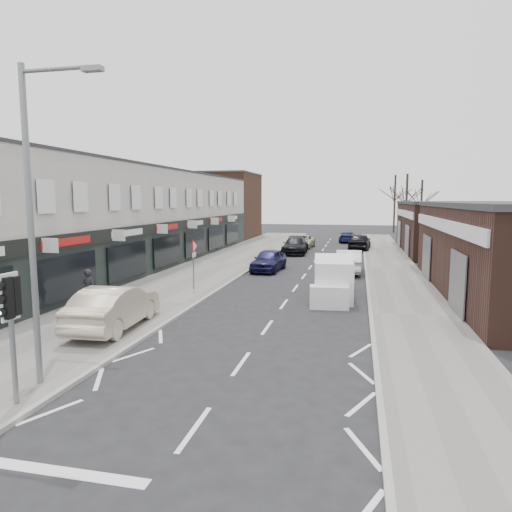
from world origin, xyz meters
The scene contains 21 objects.
ground centered at (0.00, 0.00, 0.00)m, with size 160.00×160.00×0.00m, color black.
pavement_left centered at (-6.75, 22.00, 0.06)m, with size 5.50×64.00×0.12m, color slate.
pavement_right centered at (5.75, 22.00, 0.06)m, with size 3.50×64.00×0.12m, color slate.
shop_terrace_left centered at (-13.50, 19.50, 3.55)m, with size 8.00×41.00×7.10m, color beige.
brick_block_far centered at (-13.50, 45.00, 4.00)m, with size 8.00×10.00×8.00m, color #4B2F20.
right_unit_far centered at (12.50, 34.00, 2.25)m, with size 10.00×16.00×4.50m, color #3C241B.
tree_far_a centered at (9.00, 48.00, 0.00)m, with size 3.60×3.60×8.00m, color #382D26, non-canonical shape.
tree_far_b centered at (11.50, 54.00, 0.00)m, with size 3.60×3.60×7.50m, color #382D26, non-canonical shape.
tree_far_c centered at (8.50, 60.00, 0.00)m, with size 3.60×3.60×8.50m, color #382D26, non-canonical shape.
traffic_light centered at (-4.40, -2.02, 2.41)m, with size 0.28×0.60×3.10m.
street_lamp centered at (-4.53, -0.80, 4.62)m, with size 2.23×0.22×8.00m.
warning_sign centered at (-5.16, 12.00, 2.20)m, with size 0.12×0.80×2.70m.
white_van centered at (2.12, 11.93, 0.93)m, with size 2.16×5.20×1.97m.
sedan_on_pavement centered at (-5.43, 4.28, 0.92)m, with size 1.70×4.87×1.60m, color #BBAD95.
pedestrian centered at (-8.13, 6.84, 0.99)m, with size 0.64×0.42×1.75m, color black.
parked_car_left_a centered at (-2.62, 19.73, 0.75)m, with size 1.76×4.38×1.49m, color #13123A.
parked_car_left_b centered at (-2.20, 30.12, 0.75)m, with size 2.09×5.15×1.50m, color black.
parked_car_left_c centered at (-2.20, 35.49, 0.64)m, with size 2.13×4.63×1.29m, color #AFAB8C.
parked_car_right_a centered at (2.77, 20.10, 0.77)m, with size 1.63×4.68×1.54m, color silver.
parked_car_right_b centered at (3.50, 34.49, 0.82)m, with size 1.94×4.83×1.64m, color black.
parked_car_right_c centered at (2.20, 42.53, 0.62)m, with size 1.75×4.30×1.25m, color #161A47.
Camera 1 is at (3.30, -10.70, 4.86)m, focal length 32.00 mm.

